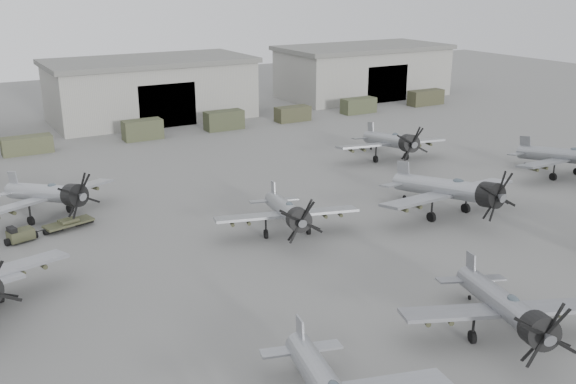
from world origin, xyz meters
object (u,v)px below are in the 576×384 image
object	(u,v)px
aircraft_mid_3	(569,156)
aircraft_far_0	(49,194)
aircraft_mid_2	(452,190)
aircraft_near_1	(507,308)
aircraft_mid_1	(288,212)
tug_trailer	(40,230)
aircraft_far_1	(392,141)

from	to	relation	value
aircraft_mid_3	aircraft_far_0	xyz separation A→B (m)	(-48.37, 14.12, -0.02)
aircraft_mid_2	aircraft_far_0	world-z (taller)	aircraft_mid_2
aircraft_near_1	aircraft_mid_3	xyz separation A→B (m)	(30.07, 19.01, 0.11)
aircraft_near_1	aircraft_mid_1	bearing A→B (deg)	121.58
aircraft_mid_3	tug_trailer	bearing A→B (deg)	168.33
aircraft_mid_1	aircraft_mid_2	size ratio (longest dim) A/B	0.85
aircraft_far_0	tug_trailer	bearing A→B (deg)	-136.32
aircraft_near_1	aircraft_mid_1	distance (m)	19.82
aircraft_far_1	aircraft_mid_3	bearing A→B (deg)	-38.52
aircraft_far_0	aircraft_far_1	xyz separation A→B (m)	(36.74, -0.10, 0.06)
aircraft_near_1	aircraft_mid_3	world-z (taller)	aircraft_mid_3
aircraft_mid_3	aircraft_mid_1	bearing A→B (deg)	179.11
aircraft_far_0	aircraft_far_1	size ratio (longest dim) A/B	0.95
aircraft_mid_2	aircraft_mid_3	size ratio (longest dim) A/B	1.10
aircraft_near_1	tug_trailer	bearing A→B (deg)	147.49
aircraft_mid_1	aircraft_far_1	xyz separation A→B (m)	(21.23, 13.40, 0.20)
aircraft_mid_3	tug_trailer	xyz separation A→B (m)	(-49.97, 10.49, -1.75)
aircraft_mid_1	aircraft_far_1	world-z (taller)	aircraft_far_1
aircraft_mid_2	aircraft_far_0	xyz separation A→B (m)	(-29.77, 16.74, -0.23)
aircraft_mid_3	tug_trailer	world-z (taller)	aircraft_mid_3
aircraft_far_1	tug_trailer	bearing A→B (deg)	-162.94
aircraft_near_1	aircraft_mid_2	bearing A→B (deg)	78.49
aircraft_near_1	aircraft_mid_3	bearing A→B (deg)	55.79
aircraft_far_0	aircraft_near_1	bearing A→B (deg)	-83.53
aircraft_far_0	tug_trailer	xyz separation A→B (m)	(-1.60, -3.63, -1.73)
aircraft_far_0	aircraft_far_1	bearing A→B (deg)	-22.61
aircraft_far_1	aircraft_far_0	bearing A→B (deg)	-168.35
aircraft_far_1	aircraft_mid_2	bearing A→B (deg)	-100.92
aircraft_mid_1	tug_trailer	size ratio (longest dim) A/B	1.66
aircraft_mid_2	tug_trailer	size ratio (longest dim) A/B	1.95
aircraft_far_1	aircraft_near_1	bearing A→B (deg)	-107.37
aircraft_mid_2	aircraft_far_1	size ratio (longest dim) A/B	1.06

